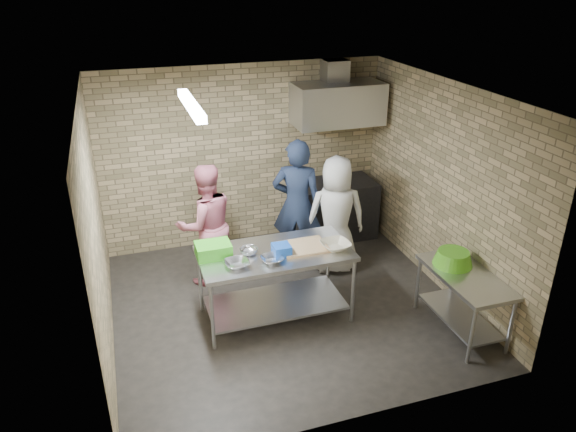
{
  "coord_description": "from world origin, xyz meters",
  "views": [
    {
      "loc": [
        -1.76,
        -5.5,
        3.93
      ],
      "look_at": [
        0.1,
        0.2,
        1.15
      ],
      "focal_mm": 33.83,
      "sensor_mm": 36.0,
      "label": 1
    }
  ],
  "objects_px": {
    "stove": "(335,209)",
    "green_basin": "(453,258)",
    "blue_tub": "(282,250)",
    "woman_white": "(336,215)",
    "woman_pink": "(206,225)",
    "green_crate": "(213,250)",
    "bottle_green": "(360,105)",
    "prep_table": "(275,284)",
    "side_counter": "(462,302)",
    "man_navy": "(297,205)",
    "bottle_red": "(336,106)"
  },
  "relations": [
    {
      "from": "prep_table",
      "to": "stove",
      "type": "bearing_deg",
      "value": 49.86
    },
    {
      "from": "woman_white",
      "to": "green_basin",
      "type": "bearing_deg",
      "value": 131.04
    },
    {
      "from": "green_crate",
      "to": "bottle_red",
      "type": "relative_size",
      "value": 2.2
    },
    {
      "from": "man_navy",
      "to": "woman_pink",
      "type": "relative_size",
      "value": 1.12
    },
    {
      "from": "prep_table",
      "to": "green_crate",
      "type": "bearing_deg",
      "value": 170.27
    },
    {
      "from": "bottle_green",
      "to": "green_basin",
      "type": "bearing_deg",
      "value": -90.42
    },
    {
      "from": "side_counter",
      "to": "green_basin",
      "type": "xyz_separation_m",
      "value": [
        -0.02,
        0.25,
        0.46
      ]
    },
    {
      "from": "prep_table",
      "to": "blue_tub",
      "type": "bearing_deg",
      "value": -63.43
    },
    {
      "from": "woman_pink",
      "to": "man_navy",
      "type": "bearing_deg",
      "value": 171.81
    },
    {
      "from": "prep_table",
      "to": "blue_tub",
      "type": "relative_size",
      "value": 9.0
    },
    {
      "from": "stove",
      "to": "blue_tub",
      "type": "bearing_deg",
      "value": -127.71
    },
    {
      "from": "green_crate",
      "to": "woman_white",
      "type": "relative_size",
      "value": 0.24
    },
    {
      "from": "bottle_green",
      "to": "man_navy",
      "type": "distance_m",
      "value": 1.96
    },
    {
      "from": "blue_tub",
      "to": "woman_white",
      "type": "distance_m",
      "value": 1.43
    },
    {
      "from": "green_crate",
      "to": "blue_tub",
      "type": "xyz_separation_m",
      "value": [
        0.75,
        -0.22,
        -0.01
      ]
    },
    {
      "from": "side_counter",
      "to": "bottle_green",
      "type": "bearing_deg",
      "value": 90.0
    },
    {
      "from": "green_basin",
      "to": "woman_white",
      "type": "xyz_separation_m",
      "value": [
        -0.84,
        1.52,
        -0.0
      ]
    },
    {
      "from": "stove",
      "to": "woman_pink",
      "type": "height_order",
      "value": "woman_pink"
    },
    {
      "from": "woman_pink",
      "to": "woman_white",
      "type": "relative_size",
      "value": 1.0
    },
    {
      "from": "man_navy",
      "to": "woman_pink",
      "type": "height_order",
      "value": "man_navy"
    },
    {
      "from": "stove",
      "to": "bottle_red",
      "type": "xyz_separation_m",
      "value": [
        0.05,
        0.24,
        1.58
      ]
    },
    {
      "from": "blue_tub",
      "to": "bottle_green",
      "type": "height_order",
      "value": "bottle_green"
    },
    {
      "from": "bottle_red",
      "to": "bottle_green",
      "type": "bearing_deg",
      "value": 0.0
    },
    {
      "from": "blue_tub",
      "to": "green_basin",
      "type": "xyz_separation_m",
      "value": [
        1.91,
        -0.59,
        -0.12
      ]
    },
    {
      "from": "prep_table",
      "to": "man_navy",
      "type": "bearing_deg",
      "value": 59.48
    },
    {
      "from": "stove",
      "to": "woman_white",
      "type": "height_order",
      "value": "woman_white"
    },
    {
      "from": "stove",
      "to": "prep_table",
      "type": "bearing_deg",
      "value": -130.14
    },
    {
      "from": "side_counter",
      "to": "bottle_red",
      "type": "height_order",
      "value": "bottle_red"
    },
    {
      "from": "prep_table",
      "to": "side_counter",
      "type": "relative_size",
      "value": 1.49
    },
    {
      "from": "bottle_green",
      "to": "man_navy",
      "type": "height_order",
      "value": "bottle_green"
    },
    {
      "from": "side_counter",
      "to": "blue_tub",
      "type": "bearing_deg",
      "value": 156.55
    },
    {
      "from": "man_navy",
      "to": "bottle_red",
      "type": "bearing_deg",
      "value": -109.46
    },
    {
      "from": "side_counter",
      "to": "bottle_green",
      "type": "relative_size",
      "value": 8.0
    },
    {
      "from": "side_counter",
      "to": "woman_pink",
      "type": "height_order",
      "value": "woman_pink"
    },
    {
      "from": "bottle_green",
      "to": "bottle_red",
      "type": "bearing_deg",
      "value": 180.0
    },
    {
      "from": "woman_white",
      "to": "blue_tub",
      "type": "bearing_deg",
      "value": 53.24
    },
    {
      "from": "side_counter",
      "to": "green_basin",
      "type": "distance_m",
      "value": 0.52
    },
    {
      "from": "prep_table",
      "to": "bottle_green",
      "type": "relative_size",
      "value": 11.89
    },
    {
      "from": "green_crate",
      "to": "bottle_green",
      "type": "height_order",
      "value": "bottle_green"
    },
    {
      "from": "green_basin",
      "to": "bottle_green",
      "type": "distance_m",
      "value": 2.98
    },
    {
      "from": "bottle_green",
      "to": "woman_white",
      "type": "relative_size",
      "value": 0.09
    },
    {
      "from": "green_crate",
      "to": "man_navy",
      "type": "bearing_deg",
      "value": 35.99
    },
    {
      "from": "blue_tub",
      "to": "woman_pink",
      "type": "relative_size",
      "value": 0.12
    },
    {
      "from": "bottle_green",
      "to": "woman_pink",
      "type": "height_order",
      "value": "bottle_green"
    },
    {
      "from": "stove",
      "to": "green_basin",
      "type": "xyz_separation_m",
      "value": [
        0.43,
        -2.5,
        0.38
      ]
    },
    {
      "from": "side_counter",
      "to": "green_crate",
      "type": "relative_size",
      "value": 3.03
    },
    {
      "from": "green_crate",
      "to": "blue_tub",
      "type": "relative_size",
      "value": 2.0
    },
    {
      "from": "green_crate",
      "to": "bottle_green",
      "type": "xyz_separation_m",
      "value": [
        2.68,
        1.93,
        1.04
      ]
    },
    {
      "from": "green_basin",
      "to": "bottle_red",
      "type": "xyz_separation_m",
      "value": [
        -0.38,
        2.74,
        1.19
      ]
    },
    {
      "from": "green_basin",
      "to": "woman_pink",
      "type": "height_order",
      "value": "woman_pink"
    }
  ]
}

